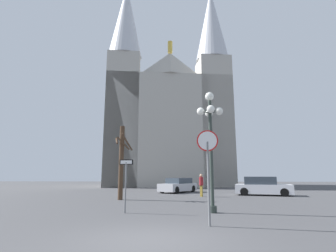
{
  "coord_description": "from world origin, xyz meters",
  "views": [
    {
      "loc": [
        0.93,
        -7.1,
        1.66
      ],
      "look_at": [
        -0.53,
        17.41,
        6.25
      ],
      "focal_mm": 28.01,
      "sensor_mm": 36.0,
      "label": 1
    }
  ],
  "objects_px": {
    "one_way_arrow_sign": "(126,179)",
    "parked_car_far_silver": "(178,186)",
    "parked_car_near_white": "(262,187)",
    "pedestrian_walking": "(201,183)",
    "bare_tree": "(121,161)",
    "stop_sign": "(208,158)",
    "street_lamp": "(210,129)",
    "cathedral": "(167,119)"
  },
  "relations": [
    {
      "from": "street_lamp",
      "to": "parked_car_near_white",
      "type": "xyz_separation_m",
      "value": [
        5.22,
        10.4,
        -3.07
      ]
    },
    {
      "from": "parked_car_near_white",
      "to": "pedestrian_walking",
      "type": "bearing_deg",
      "value": -162.36
    },
    {
      "from": "cathedral",
      "to": "bare_tree",
      "type": "relative_size",
      "value": 6.39
    },
    {
      "from": "street_lamp",
      "to": "parked_car_near_white",
      "type": "distance_m",
      "value": 12.03
    },
    {
      "from": "stop_sign",
      "to": "parked_car_near_white",
      "type": "distance_m",
      "value": 14.76
    },
    {
      "from": "street_lamp",
      "to": "pedestrian_walking",
      "type": "height_order",
      "value": "street_lamp"
    },
    {
      "from": "stop_sign",
      "to": "street_lamp",
      "type": "xyz_separation_m",
      "value": [
        0.44,
        3.15,
        1.56
      ]
    },
    {
      "from": "parked_car_near_white",
      "to": "pedestrian_walking",
      "type": "height_order",
      "value": "pedestrian_walking"
    },
    {
      "from": "parked_car_near_white",
      "to": "stop_sign",
      "type": "bearing_deg",
      "value": -112.68
    },
    {
      "from": "bare_tree",
      "to": "pedestrian_walking",
      "type": "xyz_separation_m",
      "value": [
        5.67,
        2.93,
        -1.59
      ]
    },
    {
      "from": "street_lamp",
      "to": "parked_car_far_silver",
      "type": "bearing_deg",
      "value": 97.62
    },
    {
      "from": "parked_car_near_white",
      "to": "cathedral",
      "type": "bearing_deg",
      "value": 116.54
    },
    {
      "from": "one_way_arrow_sign",
      "to": "pedestrian_walking",
      "type": "distance_m",
      "value": 9.92
    },
    {
      "from": "parked_car_far_silver",
      "to": "bare_tree",
      "type": "bearing_deg",
      "value": -115.65
    },
    {
      "from": "pedestrian_walking",
      "to": "one_way_arrow_sign",
      "type": "bearing_deg",
      "value": -113.65
    },
    {
      "from": "pedestrian_walking",
      "to": "parked_car_far_silver",
      "type": "bearing_deg",
      "value": 111.21
    },
    {
      "from": "parked_car_near_white",
      "to": "parked_car_far_silver",
      "type": "bearing_deg",
      "value": 155.1
    },
    {
      "from": "one_way_arrow_sign",
      "to": "bare_tree",
      "type": "bearing_deg",
      "value": 105.42
    },
    {
      "from": "parked_car_far_silver",
      "to": "pedestrian_walking",
      "type": "distance_m",
      "value": 5.28
    },
    {
      "from": "stop_sign",
      "to": "pedestrian_walking",
      "type": "distance_m",
      "value": 11.98
    },
    {
      "from": "pedestrian_walking",
      "to": "street_lamp",
      "type": "bearing_deg",
      "value": -90.49
    },
    {
      "from": "cathedral",
      "to": "parked_car_near_white",
      "type": "height_order",
      "value": "cathedral"
    },
    {
      "from": "cathedral",
      "to": "parked_car_near_white",
      "type": "relative_size",
      "value": 6.78
    },
    {
      "from": "cathedral",
      "to": "bare_tree",
      "type": "height_order",
      "value": "cathedral"
    },
    {
      "from": "stop_sign",
      "to": "one_way_arrow_sign",
      "type": "height_order",
      "value": "stop_sign"
    },
    {
      "from": "parked_car_near_white",
      "to": "street_lamp",
      "type": "bearing_deg",
      "value": -116.65
    },
    {
      "from": "one_way_arrow_sign",
      "to": "street_lamp",
      "type": "relative_size",
      "value": 0.42
    },
    {
      "from": "one_way_arrow_sign",
      "to": "parked_car_far_silver",
      "type": "bearing_deg",
      "value": 81.58
    },
    {
      "from": "one_way_arrow_sign",
      "to": "stop_sign",
      "type": "bearing_deg",
      "value": -39.37
    },
    {
      "from": "bare_tree",
      "to": "pedestrian_walking",
      "type": "height_order",
      "value": "bare_tree"
    },
    {
      "from": "bare_tree",
      "to": "parked_car_far_silver",
      "type": "relative_size",
      "value": 1.09
    },
    {
      "from": "cathedral",
      "to": "street_lamp",
      "type": "distance_m",
      "value": 29.42
    },
    {
      "from": "cathedral",
      "to": "bare_tree",
      "type": "xyz_separation_m",
      "value": [
        -1.81,
        -22.6,
        -7.7
      ]
    },
    {
      "from": "street_lamp",
      "to": "parked_car_far_silver",
      "type": "relative_size",
      "value": 1.21
    },
    {
      "from": "street_lamp",
      "to": "bare_tree",
      "type": "xyz_separation_m",
      "value": [
        -5.59,
        5.83,
        -1.14
      ]
    },
    {
      "from": "stop_sign",
      "to": "pedestrian_walking",
      "type": "xyz_separation_m",
      "value": [
        0.52,
        11.91,
        -1.16
      ]
    },
    {
      "from": "stop_sign",
      "to": "one_way_arrow_sign",
      "type": "relative_size",
      "value": 1.36
    },
    {
      "from": "bare_tree",
      "to": "cathedral",
      "type": "bearing_deg",
      "value": 85.42
    },
    {
      "from": "one_way_arrow_sign",
      "to": "bare_tree",
      "type": "xyz_separation_m",
      "value": [
        -1.69,
        6.14,
        1.16
      ]
    },
    {
      "from": "one_way_arrow_sign",
      "to": "pedestrian_walking",
      "type": "bearing_deg",
      "value": 66.35
    },
    {
      "from": "parked_car_near_white",
      "to": "parked_car_far_silver",
      "type": "relative_size",
      "value": 1.03
    },
    {
      "from": "cathedral",
      "to": "street_lamp",
      "type": "height_order",
      "value": "cathedral"
    }
  ]
}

